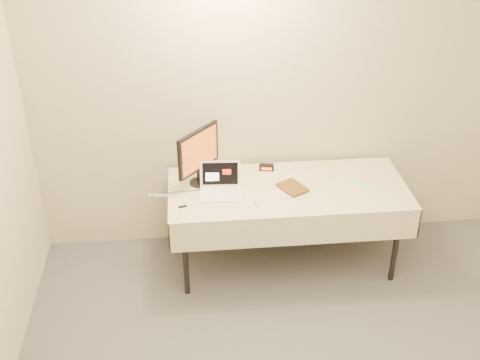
{
  "coord_description": "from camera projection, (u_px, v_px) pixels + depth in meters",
  "views": [
    {
      "loc": [
        -0.76,
        -1.88,
        3.18
      ],
      "look_at": [
        -0.38,
        1.99,
        0.86
      ],
      "focal_mm": 45.0,
      "sensor_mm": 36.0,
      "label": 1
    }
  ],
  "objects": [
    {
      "name": "back_wall",
      "position": [
        282.0,
        92.0,
        4.75
      ],
      "size": [
        4.0,
        0.1,
        2.7
      ],
      "primitive_type": "cube",
      "color": "beige",
      "rests_on": "ground"
    },
    {
      "name": "table",
      "position": [
        288.0,
        194.0,
        4.7
      ],
      "size": [
        1.86,
        0.81,
        0.74
      ],
      "color": "black",
      "rests_on": "ground"
    },
    {
      "name": "laptop",
      "position": [
        220.0,
        186.0,
        4.59
      ],
      "size": [
        0.33,
        0.29,
        0.21
      ],
      "rotation": [
        0.0,
        0.0,
        -0.06
      ],
      "color": "white",
      "rests_on": "table"
    },
    {
      "name": "monitor",
      "position": [
        198.0,
        153.0,
        4.59
      ],
      "size": [
        0.32,
        0.36,
        0.46
      ],
      "rotation": [
        0.0,
        0.0,
        0.85
      ],
      "color": "black",
      "rests_on": "table"
    },
    {
      "name": "book",
      "position": [
        284.0,
        180.0,
        4.56
      ],
      "size": [
        0.16,
        0.1,
        0.22
      ],
      "primitive_type": "imported",
      "rotation": [
        0.0,
        0.0,
        0.51
      ],
      "color": "#99621B",
      "rests_on": "table"
    },
    {
      "name": "alarm_clock",
      "position": [
        267.0,
        167.0,
        4.9
      ],
      "size": [
        0.12,
        0.07,
        0.05
      ],
      "rotation": [
        0.0,
        0.0,
        -0.16
      ],
      "color": "black",
      "rests_on": "table"
    },
    {
      "name": "clicker",
      "position": [
        257.0,
        203.0,
        4.46
      ],
      "size": [
        0.07,
        0.09,
        0.02
      ],
      "primitive_type": "ellipsoid",
      "rotation": [
        0.0,
        0.0,
        0.36
      ],
      "color": "#B9B9BB",
      "rests_on": "table"
    },
    {
      "name": "paper_form",
      "position": [
        365.0,
        186.0,
        4.69
      ],
      "size": [
        0.23,
        0.31,
        0.0
      ],
      "primitive_type": "cube",
      "rotation": [
        0.0,
        0.0,
        0.43
      ],
      "color": "#BFE6B7",
      "rests_on": "table"
    },
    {
      "name": "usb_dongle",
      "position": [
        182.0,
        207.0,
        4.43
      ],
      "size": [
        0.06,
        0.03,
        0.01
      ],
      "primitive_type": "cube",
      "rotation": [
        0.0,
        0.0,
        0.25
      ],
      "color": "black",
      "rests_on": "table"
    }
  ]
}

